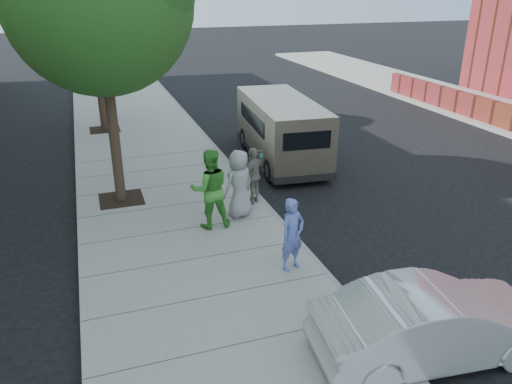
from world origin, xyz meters
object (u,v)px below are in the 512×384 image
at_px(tree_far, 91,8).
at_px(van, 280,128).
at_px(person_gray_shirt, 239,184).
at_px(person_striped_polo, 254,176).
at_px(person_officer, 292,235).
at_px(parking_meter, 257,165).
at_px(person_green_shirt, 210,189).
at_px(sedan, 434,323).

height_order(tree_far, van, tree_far).
relative_size(van, person_gray_shirt, 3.35).
bearing_deg(tree_far, person_striped_polo, -69.30).
xyz_separation_m(tree_far, person_striped_polo, (3.41, -9.02, -3.94)).
relative_size(person_officer, person_striped_polo, 1.01).
relative_size(parking_meter, van, 0.25).
bearing_deg(van, person_green_shirt, -123.40).
bearing_deg(parking_meter, tree_far, 113.33).
bearing_deg(person_officer, person_green_shirt, 94.29).
height_order(van, person_green_shirt, same).
bearing_deg(person_gray_shirt, sedan, 80.72).
relative_size(van, person_striped_polo, 3.76).
bearing_deg(person_gray_shirt, person_officer, 72.30).
relative_size(tree_far, van, 1.09).
relative_size(tree_far, person_officer, 4.07).
bearing_deg(van, tree_far, 140.51).
distance_m(sedan, person_green_shirt, 6.07).
bearing_deg(person_striped_polo, tree_far, -108.27).
bearing_deg(person_gray_shirt, parking_meter, -160.90).
height_order(person_gray_shirt, person_striped_polo, person_gray_shirt).
xyz_separation_m(parking_meter, sedan, (0.75, -6.60, -0.57)).
bearing_deg(person_green_shirt, person_gray_shirt, -153.15).
bearing_deg(person_striped_polo, van, -160.58).
bearing_deg(person_gray_shirt, van, -146.79).
distance_m(van, person_striped_polo, 4.12).
relative_size(tree_far, person_gray_shirt, 3.66).
distance_m(tree_far, person_gray_shirt, 10.80).
bearing_deg(person_striped_polo, parking_meter, 127.76).
relative_size(van, person_officer, 3.73).
height_order(van, person_officer, van).
xyz_separation_m(sedan, person_striped_polo, (-0.85, 6.62, 0.28)).
xyz_separation_m(tree_far, person_gray_shirt, (2.78, -9.69, -3.85)).
height_order(van, person_gray_shirt, van).
bearing_deg(person_striped_polo, person_officer, 45.33).
bearing_deg(tree_far, sedan, -74.78).
bearing_deg(person_officer, parking_meter, 62.80).
distance_m(tree_far, parking_meter, 10.36).
relative_size(sedan, person_striped_polo, 2.53).
relative_size(sedan, person_gray_shirt, 2.26).
xyz_separation_m(sedan, person_green_shirt, (-2.32, 5.59, 0.49)).
height_order(tree_far, person_gray_shirt, tree_far).
relative_size(parking_meter, person_officer, 0.93).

